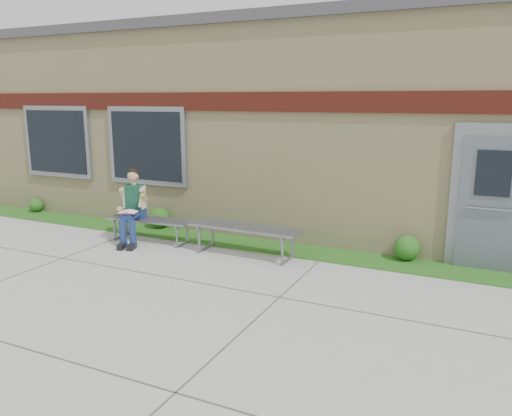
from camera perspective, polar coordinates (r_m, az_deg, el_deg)
The scene contains 9 objects.
ground at distance 6.94m, azimuth -6.69°, elevation -10.20°, with size 80.00×80.00×0.00m, color #9E9E99.
grass_strip at distance 9.11m, azimuth 1.97°, elevation -4.50°, with size 16.00×0.80×0.02m, color #1A4F15.
school_building at distance 11.92m, azimuth 8.59°, elevation 9.59°, with size 16.20×6.22×4.20m.
bench_left at distance 9.63m, azimuth -11.98°, elevation -1.78°, with size 1.73×0.58×0.44m.
bench_right at distance 8.59m, azimuth -1.27°, elevation -2.85°, with size 2.00×0.59×0.52m.
girl at distance 9.54m, azimuth -13.94°, elevation 0.28°, with size 0.62×0.89×1.39m.
shrub_west at distance 12.96m, azimuth -23.82°, elevation 0.31°, with size 0.32×0.32×0.32m, color #1A4F15.
shrub_mid at distance 10.56m, azimuth -10.99°, elevation -1.08°, with size 0.43×0.43×0.43m, color #1A4F15.
shrub_east at distance 8.68m, azimuth 16.86°, elevation -4.36°, with size 0.42×0.42×0.42m, color #1A4F15.
Camera 1 is at (3.43, -5.41, 2.65)m, focal length 35.00 mm.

